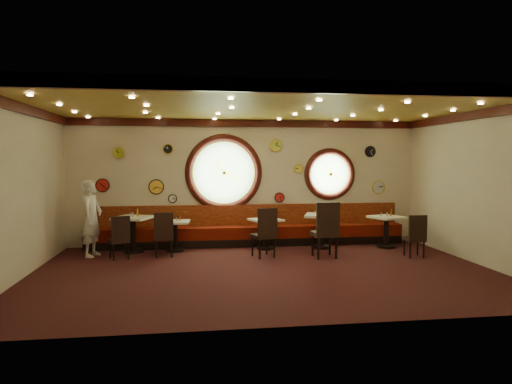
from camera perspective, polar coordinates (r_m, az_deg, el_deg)
name	(u,v)px	position (r m, az deg, el deg)	size (l,w,h in m)	color
floor	(265,271)	(9.07, 1.13, -9.85)	(9.00, 6.00, 0.00)	black
ceiling	(265,106)	(8.86, 1.16, 10.67)	(9.00, 6.00, 0.02)	gold
wall_back	(247,182)	(11.79, -1.13, 1.23)	(9.00, 0.02, 3.20)	beige
wall_front	(302,205)	(5.89, 5.72, -1.58)	(9.00, 0.02, 3.20)	beige
wall_left	(19,192)	(9.26, -27.55, 0.01)	(0.02, 6.00, 3.20)	beige
wall_right	(480,188)	(10.51, 26.17, 0.48)	(0.02, 6.00, 3.20)	beige
molding_back	(247,123)	(11.76, -1.11, 8.58)	(9.00, 0.10, 0.18)	#360E09
molding_front	(301,86)	(5.98, 5.71, 13.02)	(9.00, 0.10, 0.18)	#360E09
molding_left	(18,107)	(9.27, -27.56, 9.37)	(0.10, 6.00, 0.18)	#360E09
molding_right	(480,114)	(10.51, 26.19, 8.72)	(0.10, 6.00, 0.18)	#360E09
banquette_base	(248,242)	(11.68, -0.96, -6.21)	(8.00, 0.55, 0.20)	black
banquette_seat	(248,232)	(11.64, -0.96, -5.00)	(8.00, 0.55, 0.30)	#5C1107
banquette_back	(247,215)	(11.80, -1.09, -2.91)	(8.00, 0.10, 0.55)	#63070C
porthole_left_glass	(224,173)	(11.72, -4.05, 2.42)	(1.66, 1.66, 0.02)	#8EBF73
porthole_left_frame	(224,173)	(11.70, -4.04, 2.42)	(1.98, 1.98, 0.18)	#360E09
porthole_left_ring	(224,173)	(11.68, -4.03, 2.42)	(1.61, 1.61, 0.03)	gold
porthole_right_glass	(329,174)	(12.23, 9.17, 2.21)	(1.10, 1.10, 0.02)	#8EBF73
porthole_right_frame	(330,174)	(12.22, 9.19, 2.21)	(1.38, 1.38, 0.18)	#360E09
porthole_right_ring	(330,174)	(12.19, 9.23, 2.21)	(1.09, 1.09, 0.03)	gold
wall_clock_0	(280,197)	(11.91, 2.96, -0.68)	(0.24, 0.24, 0.03)	red
wall_clock_1	(168,149)	(11.67, -10.95, 5.30)	(0.24, 0.24, 0.03)	black
wall_clock_2	(173,199)	(11.71, -10.38, -0.82)	(0.20, 0.20, 0.03)	silver
wall_clock_3	(378,187)	(12.67, 15.04, 0.61)	(0.34, 0.34, 0.03)	silver
wall_clock_4	(298,169)	(11.97, 5.33, 2.93)	(0.22, 0.22, 0.03)	#E1D14B
wall_clock_5	(156,187)	(11.71, -12.36, 0.63)	(0.36, 0.36, 0.03)	yellow
wall_clock_6	(370,152)	(12.56, 14.07, 4.93)	(0.28, 0.28, 0.03)	black
wall_clock_7	(276,145)	(11.85, 2.51, 5.83)	(0.30, 0.30, 0.03)	#C5E347
wall_clock_8	(119,153)	(11.80, -16.79, 4.70)	(0.26, 0.26, 0.03)	#95AA22
wall_clock_9	(103,185)	(11.88, -18.62, 0.80)	(0.32, 0.32, 0.03)	red
table_a	(133,230)	(11.14, -15.11, -4.58)	(0.99, 0.99, 0.85)	black
table_b	(175,232)	(11.06, -10.05, -4.96)	(0.71, 0.71, 0.73)	black
table_c	(266,230)	(11.16, 1.22, -4.78)	(0.89, 0.89, 0.74)	black
table_d	(321,227)	(11.38, 8.15, -4.33)	(0.98, 0.98, 0.84)	black
table_e	(386,228)	(11.80, 15.99, -4.32)	(0.92, 0.92, 0.79)	black
chair_a	(120,235)	(10.41, -16.68, -5.13)	(0.53, 0.53, 0.59)	black
chair_b	(164,231)	(10.42, -11.48, -4.86)	(0.47, 0.47, 0.63)	black
chair_c	(265,229)	(10.15, 1.18, -4.68)	(0.59, 0.59, 0.69)	black
chair_d	(326,226)	(10.19, 8.76, -4.24)	(0.55, 0.55, 0.78)	black
chair_e	(416,233)	(10.78, 19.37, -4.88)	(0.42, 0.42, 0.59)	black
condiment_a_salt	(131,215)	(11.14, -15.41, -2.73)	(0.03, 0.03, 0.09)	silver
condiment_b_salt	(172,218)	(11.09, -10.49, -3.28)	(0.04, 0.04, 0.10)	#BDBDC1
condiment_c_salt	(263,217)	(11.13, 0.94, -3.12)	(0.03, 0.03, 0.10)	silver
condiment_d_salt	(315,212)	(11.38, 7.35, -2.54)	(0.03, 0.03, 0.09)	silver
condiment_a_pepper	(133,215)	(11.02, -15.13, -2.75)	(0.04, 0.04, 0.10)	silver
condiment_b_pepper	(177,219)	(10.99, -9.90, -3.36)	(0.03, 0.03, 0.09)	silver
condiment_c_pepper	(264,217)	(11.08, 1.07, -3.15)	(0.04, 0.04, 0.10)	silver
condiment_d_pepper	(324,212)	(11.36, 8.45, -2.49)	(0.04, 0.04, 0.11)	silver
condiment_a_bottle	(138,212)	(11.14, -14.56, -2.49)	(0.06, 0.06, 0.18)	yellow
condiment_b_bottle	(180,218)	(11.07, -9.49, -3.18)	(0.04, 0.04, 0.14)	gold
condiment_c_bottle	(270,215)	(11.22, 1.70, -2.89)	(0.05, 0.05, 0.17)	gold
condiment_d_bottle	(323,211)	(11.48, 8.42, -2.34)	(0.05, 0.05, 0.15)	orange
condiment_e_salt	(381,214)	(11.71, 15.37, -2.70)	(0.03, 0.03, 0.10)	silver
condiment_e_pepper	(387,214)	(11.78, 16.07, -2.66)	(0.04, 0.04, 0.10)	silver
condiment_e_bottle	(391,213)	(11.82, 16.51, -2.48)	(0.05, 0.05, 0.17)	gold
waiter	(92,218)	(10.91, -19.84, -3.12)	(0.63, 0.41, 1.72)	white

